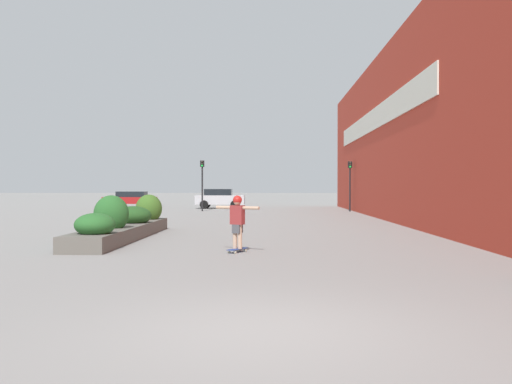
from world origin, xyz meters
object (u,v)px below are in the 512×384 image
car_leftmost (435,198)px  car_center_right (130,199)px  skateboarder (237,216)px  traffic_light_left (202,177)px  car_center_left (220,198)px  skateboard (237,250)px  traffic_light_right (350,177)px

car_leftmost → car_center_right: bearing=-91.2°
skateboarder → traffic_light_left: bearing=127.6°
car_leftmost → traffic_light_left: bearing=-69.4°
skateboarder → car_center_left: bearing=124.6°
car_center_right → skateboarder: bearing=-161.4°
skateboard → traffic_light_right: 25.85m
skateboard → traffic_light_right: (6.41, 24.93, 2.31)m
car_center_right → car_center_left: bearing=-107.4°
skateboarder → traffic_light_right: traffic_light_right is taller
car_center_left → car_center_right: 8.15m
car_center_left → traffic_light_left: size_ratio=1.08×
car_leftmost → car_center_left: (-17.53, -1.90, 0.01)m
skateboarder → car_leftmost: size_ratio=0.30×
skateboarder → traffic_light_left: 25.55m
car_center_right → skateboard: bearing=-161.4°
skateboarder → traffic_light_right: 25.78m
car_leftmost → traffic_light_left: size_ratio=1.33×
skateboarder → car_leftmost: 35.15m
skateboarder → car_center_left: car_center_left is taller
skateboarder → traffic_light_left: size_ratio=0.39×
car_leftmost → traffic_light_right: traffic_light_right is taller
car_center_left → traffic_light_right: (9.60, -5.27, 1.57)m
car_center_right → traffic_light_left: traffic_light_left is taller
traffic_light_left → traffic_light_right: (10.40, -0.26, -0.06)m
car_leftmost → car_center_right: 25.31m
skateboard → skateboarder: size_ratio=0.54×
skateboarder → car_leftmost: car_leftmost is taller
car_center_right → traffic_light_left: size_ratio=1.20×
skateboard → traffic_light_right: size_ratio=0.22×
car_center_left → traffic_light_left: 5.32m
car_leftmost → car_center_left: 17.63m
skateboard → car_leftmost: 35.15m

